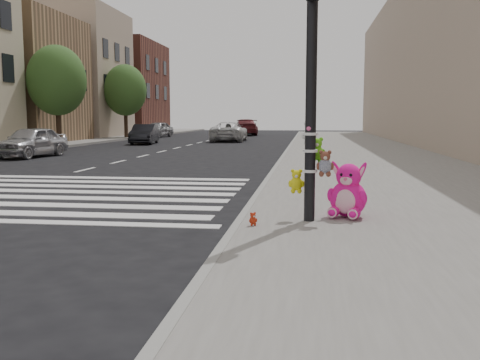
% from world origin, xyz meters
% --- Properties ---
extents(ground, '(120.00, 120.00, 0.00)m').
position_xyz_m(ground, '(0.00, 0.00, 0.00)').
color(ground, black).
rests_on(ground, ground).
extents(sidewalk_near, '(7.00, 80.00, 0.14)m').
position_xyz_m(sidewalk_near, '(5.00, 10.00, 0.07)').
color(sidewalk_near, slate).
rests_on(sidewalk_near, ground).
extents(sidewalk_far, '(6.00, 80.00, 0.14)m').
position_xyz_m(sidewalk_far, '(-13.50, 20.00, 0.07)').
color(sidewalk_far, slate).
rests_on(sidewalk_far, ground).
extents(curb_edge, '(0.12, 80.00, 0.15)m').
position_xyz_m(curb_edge, '(1.55, 10.00, 0.07)').
color(curb_edge, gray).
rests_on(curb_edge, ground).
extents(bld_far_c, '(6.00, 8.00, 8.00)m').
position_xyz_m(bld_far_c, '(-15.50, 26.00, 4.00)').
color(bld_far_c, '#A78159').
rests_on(bld_far_c, ground).
extents(bld_far_d, '(6.00, 8.00, 10.00)m').
position_xyz_m(bld_far_d, '(-15.50, 35.00, 5.00)').
color(bld_far_d, tan).
rests_on(bld_far_d, ground).
extents(bld_far_e, '(6.00, 10.00, 9.00)m').
position_xyz_m(bld_far_e, '(-15.50, 46.00, 4.50)').
color(bld_far_e, brown).
rests_on(bld_far_e, ground).
extents(signal_pole, '(0.68, 0.49, 4.00)m').
position_xyz_m(signal_pole, '(2.61, 1.82, 1.80)').
color(signal_pole, black).
rests_on(signal_pole, sidewalk_near).
extents(tree_far_b, '(3.20, 3.20, 5.44)m').
position_xyz_m(tree_far_b, '(-11.20, 22.00, 3.65)').
color(tree_far_b, '#382619').
rests_on(tree_far_b, sidewalk_far).
extents(tree_far_c, '(3.20, 3.20, 5.44)m').
position_xyz_m(tree_far_c, '(-11.20, 33.00, 3.65)').
color(tree_far_c, '#382619').
rests_on(tree_far_c, sidewalk_far).
extents(pink_bunny, '(0.71, 0.77, 0.89)m').
position_xyz_m(pink_bunny, '(3.19, 2.17, 0.50)').
color(pink_bunny, '#FF159A').
rests_on(pink_bunny, sidewalk_near).
extents(red_teddy, '(0.16, 0.15, 0.19)m').
position_xyz_m(red_teddy, '(1.80, 1.32, 0.24)').
color(red_teddy, red).
rests_on(red_teddy, sidewalk_near).
extents(car_silver_far, '(1.90, 3.92, 1.29)m').
position_xyz_m(car_silver_far, '(-8.94, 14.81, 0.64)').
color(car_silver_far, '#B6B6BB').
rests_on(car_silver_far, ground).
extents(car_dark_far, '(1.75, 3.84, 1.22)m').
position_xyz_m(car_dark_far, '(-7.51, 25.84, 0.61)').
color(car_dark_far, black).
rests_on(car_dark_far, ground).
extents(car_white_near, '(2.34, 4.82, 1.32)m').
position_xyz_m(car_white_near, '(-2.86, 30.10, 0.66)').
color(car_white_near, silver).
rests_on(car_white_near, ground).
extents(car_maroon_near, '(2.84, 5.26, 1.45)m').
position_xyz_m(car_maroon_near, '(-3.17, 42.12, 0.72)').
color(car_maroon_near, maroon).
rests_on(car_maroon_near, ground).
extents(car_silver_deep, '(2.13, 3.99, 1.29)m').
position_xyz_m(car_silver_deep, '(-9.80, 36.58, 0.65)').
color(car_silver_deep, '#A0A1A5').
rests_on(car_silver_deep, ground).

